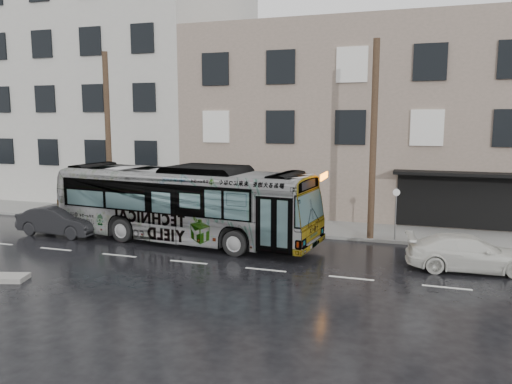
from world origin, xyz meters
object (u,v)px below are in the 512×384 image
at_px(white_sedan, 469,253).
at_px(dark_sedan, 60,221).
at_px(sign_post, 396,214).
at_px(utility_pole_rear, 108,137).
at_px(bus, 183,203).
at_px(utility_pole_front, 373,141).

relative_size(white_sedan, dark_sedan, 1.05).
height_order(sign_post, dark_sedan, sign_post).
xyz_separation_m(utility_pole_rear, dark_sedan, (-0.54, -3.46, -3.94)).
xyz_separation_m(bus, dark_sedan, (-6.28, -0.76, -1.07)).
height_order(utility_pole_front, utility_pole_rear, same).
height_order(white_sedan, dark_sedan, dark_sedan).
bearing_deg(white_sedan, utility_pole_front, 42.72).
bearing_deg(bus, utility_pole_rear, 71.22).
height_order(utility_pole_rear, dark_sedan, utility_pole_rear).
relative_size(utility_pole_front, sign_post, 3.75).
xyz_separation_m(bus, white_sedan, (12.19, -0.74, -1.12)).
distance_m(bus, white_sedan, 12.27).
height_order(utility_pole_front, sign_post, utility_pole_front).
distance_m(sign_post, white_sedan, 4.51).
xyz_separation_m(utility_pole_rear, bus, (5.74, -2.70, -2.87)).
bearing_deg(utility_pole_front, dark_sedan, -166.62).
distance_m(utility_pole_rear, sign_post, 15.46).
bearing_deg(dark_sedan, utility_pole_front, -74.20).
relative_size(utility_pole_rear, sign_post, 3.75).
bearing_deg(utility_pole_front, bus, -161.91).
relative_size(sign_post, white_sedan, 0.53).
height_order(utility_pole_front, bus, utility_pole_front).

